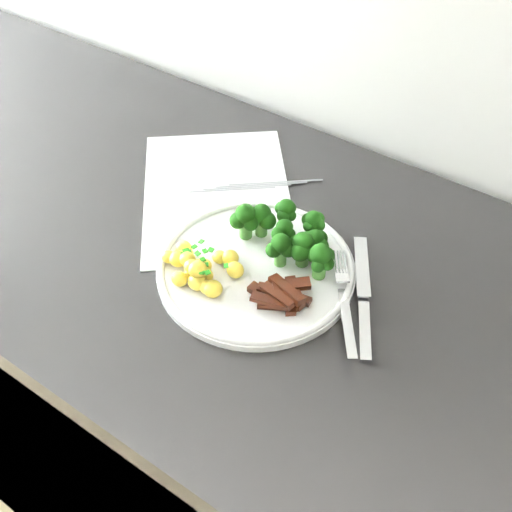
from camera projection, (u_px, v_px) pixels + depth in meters
counter at (227, 416)px, 1.22m from camera, size 2.47×0.62×0.93m
recipe_paper at (217, 193)px, 0.96m from camera, size 0.37×0.38×0.00m
plate at (256, 268)px, 0.84m from camera, size 0.26×0.26×0.02m
broccoli at (289, 234)px, 0.84m from camera, size 0.16×0.10×0.06m
potatoes at (200, 268)px, 0.82m from camera, size 0.11×0.09×0.04m
beef_strips at (282, 295)px, 0.79m from camera, size 0.08×0.07×0.03m
fork at (345, 306)px, 0.78m from camera, size 0.11×0.15×0.02m
knife at (364, 309)px, 0.79m from camera, size 0.12×0.18×0.02m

